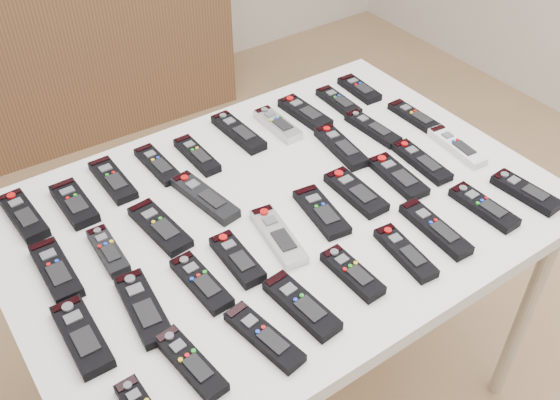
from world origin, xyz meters
TOP-DOWN VIEW (x-y plane):
  - ground at (0.00, 0.00)m, footprint 4.00×4.00m
  - table at (-0.10, -0.00)m, footprint 1.25×0.88m
  - sideboard at (-0.14, 1.78)m, footprint 1.71×0.45m
  - remote_0 at (-0.61, 0.29)m, footprint 0.07×0.18m
  - remote_1 at (-0.50, 0.27)m, footprint 0.06×0.16m
  - remote_2 at (-0.39, 0.30)m, footprint 0.06×0.18m
  - remote_3 at (-0.27, 0.29)m, footprint 0.05×0.17m
  - remote_4 at (-0.17, 0.27)m, footprint 0.05×0.17m
  - remote_5 at (-0.03, 0.30)m, footprint 0.06×0.20m
  - remote_6 at (0.08, 0.27)m, footprint 0.05×0.17m
  - remote_7 at (0.17, 0.27)m, footprint 0.07×0.18m
  - remote_8 at (0.29, 0.26)m, footprint 0.05×0.16m
  - remote_9 at (0.38, 0.28)m, footprint 0.06×0.15m
  - remote_10 at (-0.60, 0.09)m, footprint 0.06×0.18m
  - remote_11 at (-0.49, 0.08)m, footprint 0.05×0.15m
  - remote_12 at (-0.37, 0.08)m, footprint 0.08×0.19m
  - remote_13 at (-0.24, 0.11)m, footprint 0.08×0.21m
  - remote_14 at (0.15, 0.09)m, footprint 0.07×0.19m
  - remote_15 at (0.28, 0.10)m, footprint 0.05×0.18m
  - remote_16 at (0.41, 0.08)m, footprint 0.05×0.17m
  - remote_17 at (-0.62, -0.10)m, footprint 0.07×0.18m
  - remote_18 at (-0.50, -0.11)m, footprint 0.08×0.19m
  - remote_19 at (-0.37, -0.11)m, footprint 0.06×0.17m
  - remote_20 at (-0.28, -0.10)m, footprint 0.06×0.16m
  - remote_21 at (-0.17, -0.09)m, footprint 0.08×0.20m
  - remote_22 at (-0.04, -0.08)m, footprint 0.08×0.18m
  - remote_23 at (0.07, -0.08)m, footprint 0.06×0.18m
  - remote_24 at (0.19, -0.09)m, footprint 0.07×0.18m
  - remote_25 at (0.28, -0.08)m, footprint 0.06×0.18m
  - remote_26 at (0.40, -0.08)m, footprint 0.06×0.18m
  - remote_28 at (-0.48, -0.27)m, footprint 0.07×0.18m
  - remote_29 at (-0.34, -0.30)m, footprint 0.08×0.18m
  - remote_30 at (-0.24, -0.28)m, footprint 0.07×0.18m
  - remote_31 at (-0.11, -0.27)m, footprint 0.05×0.15m
  - remote_32 at (0.02, -0.29)m, footprint 0.06×0.17m
  - remote_33 at (0.13, -0.27)m, footprint 0.06×0.19m
  - remote_34 at (0.28, -0.29)m, footprint 0.06×0.17m
  - remote_35 at (0.40, -0.31)m, footprint 0.06×0.17m

SIDE VIEW (x-z plane):
  - ground at x=0.00m, z-range 0.00..0.00m
  - sideboard at x=-0.14m, z-range 0.00..0.85m
  - table at x=-0.10m, z-range 0.33..1.11m
  - remote_3 at x=-0.27m, z-range 0.78..0.80m
  - remote_16 at x=0.41m, z-range 0.78..0.80m
  - remote_22 at x=-0.04m, z-range 0.78..0.80m
  - remote_9 at x=0.38m, z-range 0.78..0.80m
  - remote_2 at x=-0.39m, z-range 0.78..0.80m
  - remote_8 at x=0.29m, z-range 0.78..0.80m
  - remote_12 at x=-0.37m, z-range 0.78..0.80m
  - remote_25 at x=0.28m, z-range 0.78..0.80m
  - remote_19 at x=-0.37m, z-range 0.78..0.80m
  - remote_21 at x=-0.17m, z-range 0.78..0.80m
  - remote_24 at x=0.19m, z-range 0.78..0.80m
  - remote_29 at x=-0.34m, z-range 0.78..0.80m
  - remote_26 at x=0.40m, z-range 0.78..0.80m
  - remote_15 at x=0.28m, z-range 0.78..0.80m
  - remote_4 at x=-0.17m, z-range 0.78..0.80m
  - remote_32 at x=0.02m, z-range 0.78..0.80m
  - remote_11 at x=-0.49m, z-range 0.78..0.80m
  - remote_18 at x=-0.50m, z-range 0.78..0.80m
  - remote_34 at x=0.28m, z-range 0.78..0.80m
  - remote_28 at x=-0.48m, z-range 0.78..0.80m
  - remote_23 at x=0.07m, z-range 0.78..0.80m
  - remote_5 at x=-0.03m, z-range 0.78..0.80m
  - remote_1 at x=-0.50m, z-range 0.78..0.80m
  - remote_7 at x=0.17m, z-range 0.78..0.80m
  - remote_6 at x=0.08m, z-range 0.78..0.80m
  - remote_35 at x=0.40m, z-range 0.78..0.80m
  - remote_0 at x=-0.61m, z-range 0.78..0.80m
  - remote_33 at x=0.13m, z-range 0.78..0.80m
  - remote_31 at x=-0.11m, z-range 0.78..0.80m
  - remote_10 at x=-0.60m, z-range 0.78..0.80m
  - remote_14 at x=0.15m, z-range 0.78..0.80m
  - remote_30 at x=-0.24m, z-range 0.78..0.80m
  - remote_20 at x=-0.28m, z-range 0.78..0.80m
  - remote_13 at x=-0.24m, z-range 0.78..0.80m
  - remote_17 at x=-0.62m, z-range 0.78..0.80m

